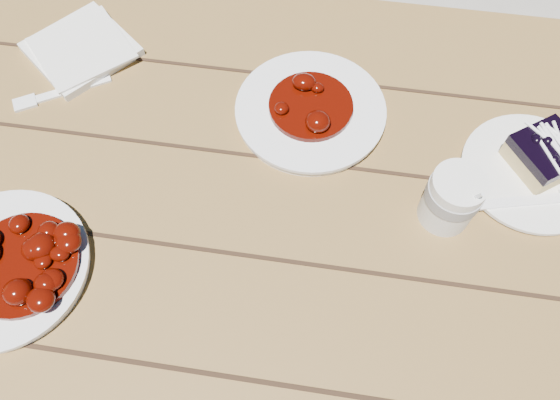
# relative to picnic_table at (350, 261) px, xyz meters

# --- Properties ---
(ground) EXTENTS (60.00, 60.00, 0.00)m
(ground) POSITION_rel_picnic_table_xyz_m (0.00, 0.00, -0.59)
(ground) COLOR #9B958C
(ground) RESTS_ON ground
(picnic_table) EXTENTS (2.00, 1.55, 0.75)m
(picnic_table) POSITION_rel_picnic_table_xyz_m (0.00, 0.00, 0.00)
(picnic_table) COLOR brown
(picnic_table) RESTS_ON ground
(main_plate) EXTENTS (0.22, 0.22, 0.02)m
(main_plate) POSITION_rel_picnic_table_xyz_m (-0.47, -0.15, 0.17)
(main_plate) COLOR white
(main_plate) RESTS_ON picnic_table
(goulash_stew) EXTENTS (0.15, 0.15, 0.04)m
(goulash_stew) POSITION_rel_picnic_table_xyz_m (-0.44, -0.14, 0.20)
(goulash_stew) COLOR #4B0902
(goulash_stew) RESTS_ON main_plate
(dessert_plate) EXTENTS (0.20, 0.20, 0.01)m
(dessert_plate) POSITION_rel_picnic_table_xyz_m (0.24, 0.11, 0.17)
(dessert_plate) COLOR white
(dessert_plate) RESTS_ON picnic_table
(blueberry_cake) EXTENTS (0.12, 0.12, 0.05)m
(blueberry_cake) POSITION_rel_picnic_table_xyz_m (0.25, 0.12, 0.19)
(blueberry_cake) COLOR tan
(blueberry_cake) RESTS_ON dessert_plate
(fork_dessert) EXTENTS (0.16, 0.06, 0.00)m
(fork_dessert) POSITION_rel_picnic_table_xyz_m (0.22, 0.05, 0.17)
(fork_dessert) COLOR white
(fork_dessert) RESTS_ON dessert_plate
(coffee_cup) EXTENTS (0.07, 0.07, 0.09)m
(coffee_cup) POSITION_rel_picnic_table_xyz_m (0.11, 0.02, 0.21)
(coffee_cup) COLOR white
(coffee_cup) RESTS_ON picnic_table
(napkin_stack) EXTENTS (0.21, 0.21, 0.01)m
(napkin_stack) POSITION_rel_picnic_table_xyz_m (-0.49, 0.24, 0.17)
(napkin_stack) COLOR white
(napkin_stack) RESTS_ON picnic_table
(fork_table) EXTENTS (0.15, 0.10, 0.00)m
(fork_table) POSITION_rel_picnic_table_xyz_m (-0.48, 0.16, 0.16)
(fork_table) COLOR white
(fork_table) RESTS_ON picnic_table
(second_plate) EXTENTS (0.23, 0.23, 0.02)m
(second_plate) POSITION_rel_picnic_table_xyz_m (-0.10, 0.17, 0.17)
(second_plate) COLOR white
(second_plate) RESTS_ON picnic_table
(second_stew) EXTENTS (0.13, 0.13, 0.04)m
(second_stew) POSITION_rel_picnic_table_xyz_m (-0.10, 0.17, 0.20)
(second_stew) COLOR #4B0902
(second_stew) RESTS_ON second_plate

